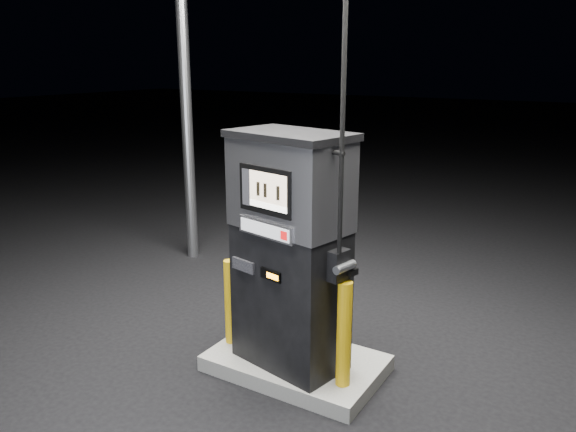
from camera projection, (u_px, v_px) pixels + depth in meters
The scene contains 5 objects.
ground at pixel (296, 370), 5.39m from camera, with size 80.00×80.00×0.00m, color black.
pump_island at pixel (296, 363), 5.37m from camera, with size 1.60×1.00×0.15m, color slate.
fuel_dispenser at pixel (290, 250), 4.97m from camera, with size 1.24×0.84×4.45m.
bollard_left at pixel (230, 302), 5.51m from camera, with size 0.11×0.11×0.86m, color gold.
bollard_right at pixel (344, 334), 4.76m from camera, with size 0.13×0.13×0.95m, color gold.
Camera 1 is at (2.43, -4.13, 2.87)m, focal length 35.00 mm.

